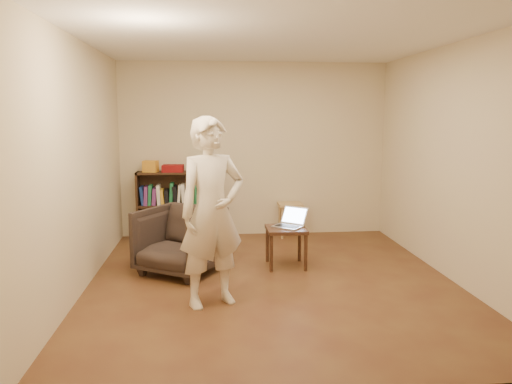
{
  "coord_description": "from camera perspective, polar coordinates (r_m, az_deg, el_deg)",
  "views": [
    {
      "loc": [
        -0.66,
        -5.26,
        1.83
      ],
      "look_at": [
        -0.14,
        0.35,
        0.95
      ],
      "focal_mm": 35.0,
      "sensor_mm": 36.0,
      "label": 1
    }
  ],
  "objects": [
    {
      "name": "floor",
      "position": [
        5.61,
        1.83,
        -10.17
      ],
      "size": [
        4.5,
        4.5,
        0.0
      ],
      "primitive_type": "plane",
      "color": "#4B2518",
      "rests_on": "ground"
    },
    {
      "name": "ceiling",
      "position": [
        5.36,
        1.97,
        17.13
      ],
      "size": [
        4.5,
        4.5,
        0.0
      ],
      "primitive_type": "plane",
      "color": "white",
      "rests_on": "wall_back"
    },
    {
      "name": "wall_back",
      "position": [
        7.56,
        -0.22,
        4.84
      ],
      "size": [
        4.0,
        0.0,
        4.0
      ],
      "primitive_type": "plane",
      "rotation": [
        1.57,
        0.0,
        0.0
      ],
      "color": "beige",
      "rests_on": "floor"
    },
    {
      "name": "wall_left",
      "position": [
        5.46,
        -19.46,
        2.79
      ],
      "size": [
        0.0,
        4.5,
        4.5
      ],
      "primitive_type": "plane",
      "rotation": [
        1.57,
        0.0,
        1.57
      ],
      "color": "beige",
      "rests_on": "floor"
    },
    {
      "name": "wall_right",
      "position": [
        5.92,
        21.52,
        3.12
      ],
      "size": [
        0.0,
        4.5,
        4.5
      ],
      "primitive_type": "plane",
      "rotation": [
        1.57,
        0.0,
        -1.57
      ],
      "color": "beige",
      "rests_on": "floor"
    },
    {
      "name": "bookshelf",
      "position": [
        7.5,
        -8.83,
        -1.93
      ],
      "size": [
        1.2,
        0.3,
        1.0
      ],
      "color": "black",
      "rests_on": "floor"
    },
    {
      "name": "box_yellow",
      "position": [
        7.42,
        -11.96,
        2.89
      ],
      "size": [
        0.23,
        0.19,
        0.17
      ],
      "primitive_type": "cube",
      "rotation": [
        0.0,
        0.0,
        -0.26
      ],
      "color": "gold",
      "rests_on": "bookshelf"
    },
    {
      "name": "red_cloth",
      "position": [
        7.39,
        -9.48,
        2.68
      ],
      "size": [
        0.31,
        0.24,
        0.1
      ],
      "primitive_type": "cube",
      "rotation": [
        0.0,
        0.0,
        -0.05
      ],
      "color": "maroon",
      "rests_on": "bookshelf"
    },
    {
      "name": "box_green",
      "position": [
        7.38,
        -6.4,
        2.94
      ],
      "size": [
        0.19,
        0.19,
        0.15
      ],
      "primitive_type": "cube",
      "rotation": [
        0.0,
        0.0,
        0.26
      ],
      "color": "#1D6F3F",
      "rests_on": "bookshelf"
    },
    {
      "name": "box_white",
      "position": [
        7.4,
        -4.99,
        2.73
      ],
      "size": [
        0.11,
        0.11,
        0.09
      ],
      "primitive_type": "cube",
      "rotation": [
        0.0,
        0.0,
        -0.04
      ],
      "color": "silver",
      "rests_on": "bookshelf"
    },
    {
      "name": "stool",
      "position": [
        7.52,
        3.92,
        -2.03
      ],
      "size": [
        0.35,
        0.35,
        0.51
      ],
      "color": "tan",
      "rests_on": "floor"
    },
    {
      "name": "armchair",
      "position": [
        5.87,
        -8.67,
        -5.49
      ],
      "size": [
        1.15,
        1.15,
        0.77
      ],
      "primitive_type": "imported",
      "rotation": [
        0.0,
        0.0,
        -0.56
      ],
      "color": "black",
      "rests_on": "floor"
    },
    {
      "name": "side_table",
      "position": [
        6.05,
        3.46,
        -4.83
      ],
      "size": [
        0.47,
        0.47,
        0.48
      ],
      "color": "#2F200F",
      "rests_on": "floor"
    },
    {
      "name": "laptop",
      "position": [
        6.08,
        3.92,
        -3.46
      ],
      "size": [
        0.48,
        0.48,
        0.22
      ],
      "rotation": [
        0.0,
        0.0,
        -0.68
      ],
      "color": "silver",
      "rests_on": "side_table"
    },
    {
      "name": "person",
      "position": [
        4.75,
        -5.06,
        -2.35
      ],
      "size": [
        0.78,
        0.67,
        1.82
      ],
      "primitive_type": "imported",
      "rotation": [
        0.0,
        0.0,
        0.43
      ],
      "color": "beige",
      "rests_on": "floor"
    }
  ]
}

